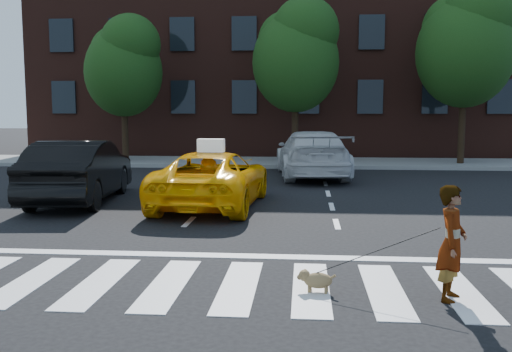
{
  "coord_description": "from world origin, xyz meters",
  "views": [
    {
      "loc": [
        0.88,
        -7.65,
        2.47
      ],
      "look_at": [
        -0.08,
        3.76,
        1.1
      ],
      "focal_mm": 40.0,
      "sensor_mm": 36.0,
      "label": 1
    }
  ],
  "objects_px": {
    "white_suv": "(312,154)",
    "woman": "(452,243)",
    "black_sedan": "(80,171)",
    "dog": "(315,280)",
    "tree_left": "(124,63)",
    "taxi": "(213,179)",
    "tree_mid": "(296,51)",
    "tree_right": "(466,40)"
  },
  "relations": [
    {
      "from": "tree_left",
      "to": "tree_right",
      "type": "distance_m",
      "value": 14.52
    },
    {
      "from": "tree_left",
      "to": "woman",
      "type": "relative_size",
      "value": 4.34
    },
    {
      "from": "tree_left",
      "to": "taxi",
      "type": "distance_m",
      "value": 12.5
    },
    {
      "from": "black_sedan",
      "to": "woman",
      "type": "bearing_deg",
      "value": 131.75
    },
    {
      "from": "taxi",
      "to": "dog",
      "type": "distance_m",
      "value": 7.08
    },
    {
      "from": "tree_mid",
      "to": "woman",
      "type": "height_order",
      "value": "tree_mid"
    },
    {
      "from": "dog",
      "to": "tree_mid",
      "type": "bearing_deg",
      "value": 101.62
    },
    {
      "from": "black_sedan",
      "to": "dog",
      "type": "height_order",
      "value": "black_sedan"
    },
    {
      "from": "tree_mid",
      "to": "taxi",
      "type": "height_order",
      "value": "tree_mid"
    },
    {
      "from": "woman",
      "to": "dog",
      "type": "xyz_separation_m",
      "value": [
        -1.74,
        0.15,
        -0.57
      ]
    },
    {
      "from": "black_sedan",
      "to": "woman",
      "type": "distance_m",
      "value": 10.56
    },
    {
      "from": "taxi",
      "to": "woman",
      "type": "distance_m",
      "value": 7.96
    },
    {
      "from": "tree_left",
      "to": "tree_mid",
      "type": "xyz_separation_m",
      "value": [
        7.5,
        -0.0,
        0.41
      ]
    },
    {
      "from": "white_suv",
      "to": "woman",
      "type": "bearing_deg",
      "value": 91.29
    },
    {
      "from": "taxi",
      "to": "black_sedan",
      "type": "distance_m",
      "value": 3.62
    },
    {
      "from": "tree_right",
      "to": "woman",
      "type": "height_order",
      "value": "tree_right"
    },
    {
      "from": "tree_left",
      "to": "dog",
      "type": "xyz_separation_m",
      "value": [
        8.02,
        -17.18,
        -4.26
      ]
    },
    {
      "from": "tree_left",
      "to": "woman",
      "type": "distance_m",
      "value": 20.22
    },
    {
      "from": "tree_right",
      "to": "taxi",
      "type": "height_order",
      "value": "tree_right"
    },
    {
      "from": "tree_mid",
      "to": "black_sedan",
      "type": "bearing_deg",
      "value": -118.51
    },
    {
      "from": "tree_right",
      "to": "black_sedan",
      "type": "height_order",
      "value": "tree_right"
    },
    {
      "from": "white_suv",
      "to": "tree_left",
      "type": "bearing_deg",
      "value": -32.89
    },
    {
      "from": "woman",
      "to": "dog",
      "type": "height_order",
      "value": "woman"
    },
    {
      "from": "black_sedan",
      "to": "white_suv",
      "type": "xyz_separation_m",
      "value": [
        6.18,
        6.0,
        0.01
      ]
    },
    {
      "from": "taxi",
      "to": "black_sedan",
      "type": "height_order",
      "value": "black_sedan"
    },
    {
      "from": "tree_mid",
      "to": "dog",
      "type": "height_order",
      "value": "tree_mid"
    },
    {
      "from": "taxi",
      "to": "dog",
      "type": "bearing_deg",
      "value": 113.7
    },
    {
      "from": "woman",
      "to": "dog",
      "type": "relative_size",
      "value": 2.81
    },
    {
      "from": "black_sedan",
      "to": "woman",
      "type": "xyz_separation_m",
      "value": [
        7.79,
        -7.14,
        -0.07
      ]
    },
    {
      "from": "tree_mid",
      "to": "woman",
      "type": "distance_m",
      "value": 17.95
    },
    {
      "from": "tree_left",
      "to": "black_sedan",
      "type": "relative_size",
      "value": 1.31
    },
    {
      "from": "black_sedan",
      "to": "white_suv",
      "type": "distance_m",
      "value": 8.62
    },
    {
      "from": "black_sedan",
      "to": "dog",
      "type": "bearing_deg",
      "value": 125.15
    },
    {
      "from": "dog",
      "to": "black_sedan",
      "type": "bearing_deg",
      "value": 140.79
    },
    {
      "from": "tree_mid",
      "to": "white_suv",
      "type": "relative_size",
      "value": 1.24
    },
    {
      "from": "tree_mid",
      "to": "tree_right",
      "type": "xyz_separation_m",
      "value": [
        7.0,
        -0.0,
        0.41
      ]
    },
    {
      "from": "tree_left",
      "to": "tree_right",
      "type": "bearing_deg",
      "value": -0.0
    },
    {
      "from": "tree_mid",
      "to": "woman",
      "type": "bearing_deg",
      "value": -82.59
    },
    {
      "from": "tree_left",
      "to": "tree_right",
      "type": "height_order",
      "value": "tree_right"
    },
    {
      "from": "white_suv",
      "to": "woman",
      "type": "distance_m",
      "value": 13.24
    },
    {
      "from": "tree_right",
      "to": "woman",
      "type": "bearing_deg",
      "value": -105.32
    },
    {
      "from": "woman",
      "to": "tree_left",
      "type": "bearing_deg",
      "value": 52.23
    }
  ]
}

